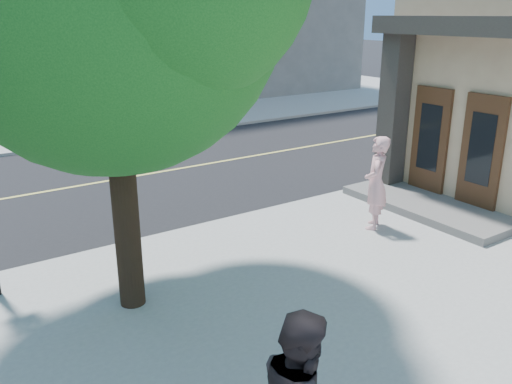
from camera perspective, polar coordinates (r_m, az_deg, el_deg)
sidewalk_ne at (r=34.41m, az=-9.67°, el=11.04°), size 29.00×25.00×0.12m
man_on_phone at (r=11.36m, az=12.76°, el=0.96°), size 0.86×0.83×1.98m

